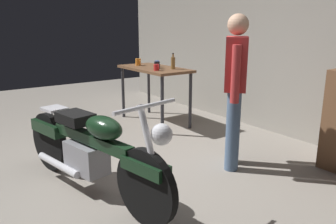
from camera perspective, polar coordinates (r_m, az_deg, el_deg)
The scene contains 10 objects.
ground_plane at distance 3.51m, azimuth -9.61°, elevation -11.99°, with size 12.00×12.00×0.00m, color gray.
back_wall at distance 5.02m, azimuth 20.41°, elevation 13.60°, with size 8.00×0.12×3.10m, color gray.
workbench at distance 5.40m, azimuth -2.29°, elevation 6.35°, with size 1.30×0.64×0.90m.
motorcycle at distance 3.22m, azimuth -13.11°, elevation -6.00°, with size 2.16×0.75×1.00m.
person_standing at distance 3.69m, azimuth 11.27°, elevation 4.40°, with size 0.42×0.44×1.67m.
mug_orange_travel at distance 5.65m, azimuth -5.06°, elevation 8.41°, with size 0.13×0.09×0.11m.
mug_blue_enamel at distance 5.44m, azimuth -1.84°, elevation 8.14°, with size 0.11×0.07×0.10m.
mug_black_matte at distance 5.21m, azimuth -1.87°, elevation 7.91°, with size 0.12×0.09×0.11m.
mug_red_diner at distance 5.01m, azimuth -1.96°, elevation 7.55°, with size 0.11×0.08×0.09m.
bottle at distance 5.17m, azimuth 0.86°, elevation 8.34°, with size 0.06×0.06×0.24m.
Camera 1 is at (2.85, -1.33, 1.56)m, focal length 36.05 mm.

